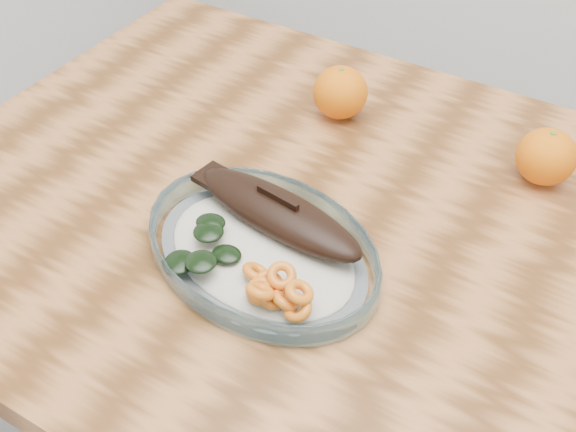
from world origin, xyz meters
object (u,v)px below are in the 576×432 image
at_px(orange_right, 546,157).
at_px(dining_table, 361,287).
at_px(plated_meal, 262,246).
at_px(orange_left, 340,92).

bearing_deg(orange_right, dining_table, -125.82).
xyz_separation_m(plated_meal, orange_right, (0.24, 0.31, 0.02)).
relative_size(dining_table, orange_left, 15.04).
xyz_separation_m(dining_table, orange_right, (0.15, 0.21, 0.14)).
height_order(plated_meal, orange_right, plated_meal).
relative_size(dining_table, orange_right, 15.46).
relative_size(dining_table, plated_meal, 1.82).
height_order(dining_table, plated_meal, plated_meal).
distance_m(dining_table, orange_right, 0.29).
distance_m(dining_table, plated_meal, 0.18).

